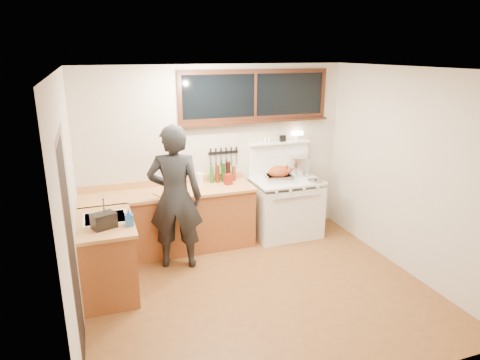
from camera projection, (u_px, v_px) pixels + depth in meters
name	position (u px, v px, depth m)	size (l,w,h in m)	color
ground_plane	(260.00, 291.00, 5.17)	(4.00, 3.50, 0.02)	brown
room_shell	(262.00, 158.00, 4.69)	(4.10, 3.60, 2.65)	beige
counter_back	(170.00, 221.00, 6.09)	(2.44, 0.64, 1.00)	brown
counter_left	(107.00, 256.00, 5.06)	(0.64, 1.09, 0.90)	brown
sink_unit	(106.00, 222.00, 5.02)	(0.50, 0.45, 0.37)	white
vintage_stove	(286.00, 206.00, 6.62)	(1.02, 0.74, 1.57)	white
back_window	(255.00, 101.00, 6.31)	(2.32, 0.13, 0.77)	black
left_doorway	(73.00, 254.00, 3.72)	(0.02, 1.04, 2.17)	black
knife_strip	(223.00, 153.00, 6.38)	(0.46, 0.03, 0.28)	black
man	(175.00, 198.00, 5.52)	(0.80, 0.65, 1.92)	black
soap_bottle	(129.00, 217.00, 4.76)	(0.09, 0.10, 0.20)	blue
toaster	(104.00, 221.00, 4.71)	(0.29, 0.25, 0.17)	black
cutting_board	(171.00, 190.00, 5.86)	(0.51, 0.46, 0.14)	tan
roast_turkey	(279.00, 175.00, 6.38)	(0.45, 0.36, 0.24)	silver
stockpot	(300.00, 166.00, 6.67)	(0.35, 0.35, 0.31)	silver
saucepan	(292.00, 173.00, 6.61)	(0.19, 0.30, 0.12)	silver
pot_lid	(316.00, 181.00, 6.41)	(0.34, 0.34, 0.04)	silver
coffee_tin	(228.00, 179.00, 6.24)	(0.12, 0.11, 0.16)	maroon
pitcher	(200.00, 179.00, 6.20)	(0.12, 0.12, 0.18)	white
bottle_cluster	(223.00, 173.00, 6.35)	(0.40, 0.07, 0.30)	black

